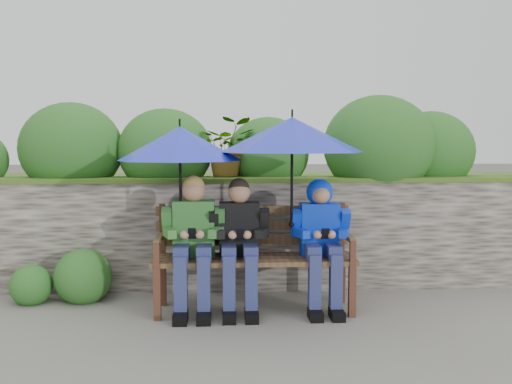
{
  "coord_description": "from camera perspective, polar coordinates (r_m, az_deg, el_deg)",
  "views": [
    {
      "loc": [
        -0.25,
        -4.51,
        1.36
      ],
      "look_at": [
        0.0,
        0.1,
        0.95
      ],
      "focal_mm": 40.0,
      "sensor_mm": 36.0,
      "label": 1
    }
  ],
  "objects": [
    {
      "name": "umbrella_left",
      "position": [
        4.56,
        -7.62,
        4.82
      ],
      "size": [
        1.0,
        1.0,
        0.88
      ],
      "color": "#1C2BCC",
      "rests_on": "ground"
    },
    {
      "name": "boy_middle",
      "position": [
        4.55,
        -1.67,
        -4.61
      ],
      "size": [
        0.48,
        0.56,
        1.07
      ],
      "color": "black",
      "rests_on": "ground"
    },
    {
      "name": "park_bench",
      "position": [
        4.64,
        -0.23,
        -5.82
      ],
      "size": [
        1.61,
        0.47,
        0.85
      ],
      "color": "#4C2C1D",
      "rests_on": "ground"
    },
    {
      "name": "boy_left",
      "position": [
        4.55,
        -6.28,
        -4.51
      ],
      "size": [
        0.5,
        0.57,
        1.09
      ],
      "color": "#378238",
      "rests_on": "ground"
    },
    {
      "name": "ground",
      "position": [
        4.71,
        0.07,
        -11.69
      ],
      "size": [
        60.0,
        60.0,
        0.0
      ],
      "primitive_type": "plane",
      "color": "slate",
      "rests_on": "ground"
    },
    {
      "name": "boy_right",
      "position": [
        4.62,
        6.53,
        -4.05
      ],
      "size": [
        0.47,
        0.57,
        1.06
      ],
      "color": "blue",
      "rests_on": "ground"
    },
    {
      "name": "umbrella_right",
      "position": [
        4.52,
        3.63,
        5.73
      ],
      "size": [
        1.14,
        1.14,
        0.94
      ],
      "color": "#1C2BCC",
      "rests_on": "ground"
    },
    {
      "name": "garden_backdrop",
      "position": [
        6.16,
        -0.61,
        -1.94
      ],
      "size": [
        8.0,
        2.84,
        1.84
      ],
      "color": "#433A34",
      "rests_on": "ground"
    }
  ]
}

